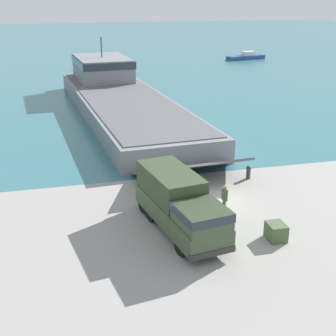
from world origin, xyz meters
name	(u,v)px	position (x,y,z in m)	size (l,w,h in m)	color
ground_plane	(206,200)	(0.00, 0.00, 0.00)	(240.00, 240.00, 0.00)	gray
water_surface	(82,45)	(0.00, 94.40, 0.00)	(240.00, 180.00, 0.01)	#336B75
landing_craft	(118,95)	(-1.52, 25.29, 1.62)	(11.03, 38.44, 7.00)	gray
military_truck	(179,203)	(-2.63, -3.30, 1.56)	(3.53, 7.71, 3.01)	#3D4C33
soldier_on_ramp	(224,197)	(0.39, -2.09, 1.05)	(0.27, 0.45, 1.81)	#3D4C33
moored_boat_a	(246,57)	(28.47, 59.98, 0.49)	(8.06, 3.64, 1.48)	navy
moored_boat_c	(92,67)	(-1.58, 54.09, 0.46)	(5.25, 4.81, 1.38)	#B22323
mooring_bollard	(248,172)	(3.98, 2.67, 0.51)	(0.34, 0.34, 0.94)	#333338
cargo_crate	(276,232)	(1.94, -5.56, 0.45)	(0.90, 1.08, 0.90)	#475638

